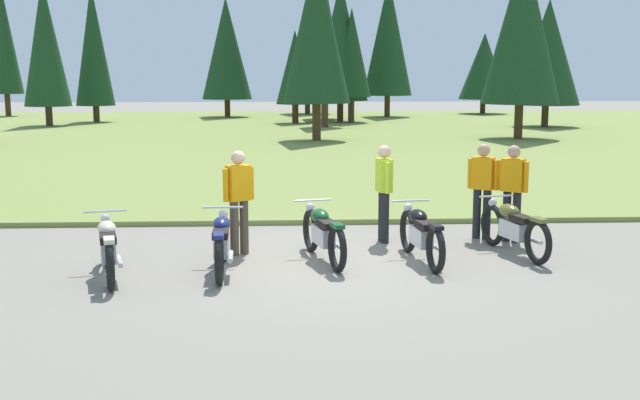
{
  "coord_description": "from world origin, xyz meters",
  "views": [
    {
      "loc": [
        -0.62,
        -11.57,
        2.87
      ],
      "look_at": [
        0.0,
        0.6,
        0.9
      ],
      "focal_mm": 44.05,
      "sensor_mm": 36.0,
      "label": 1
    }
  ],
  "objects_px": {
    "motorcycle_black": "(421,234)",
    "rider_in_hivis_vest": "(384,187)",
    "motorcycle_olive": "(514,227)",
    "rider_checking_bike": "(513,187)",
    "motorcycle_british_green": "(323,233)",
    "motorcycle_navy": "(222,243)",
    "rider_with_back_turned": "(483,185)",
    "motorcycle_cream": "(108,247)",
    "rider_near_row_end": "(239,196)"
  },
  "relations": [
    {
      "from": "motorcycle_olive",
      "to": "rider_checking_bike",
      "type": "relative_size",
      "value": 1.24
    },
    {
      "from": "rider_with_back_turned",
      "to": "rider_in_hivis_vest",
      "type": "relative_size",
      "value": 1.0
    },
    {
      "from": "motorcycle_black",
      "to": "rider_checking_bike",
      "type": "bearing_deg",
      "value": 37.15
    },
    {
      "from": "motorcycle_olive",
      "to": "rider_near_row_end",
      "type": "height_order",
      "value": "rider_near_row_end"
    },
    {
      "from": "motorcycle_olive",
      "to": "rider_in_hivis_vest",
      "type": "xyz_separation_m",
      "value": [
        -1.96,
        1.04,
        0.51
      ]
    },
    {
      "from": "motorcycle_british_green",
      "to": "motorcycle_black",
      "type": "bearing_deg",
      "value": -5.42
    },
    {
      "from": "motorcycle_olive",
      "to": "motorcycle_navy",
      "type": "bearing_deg",
      "value": -168.84
    },
    {
      "from": "motorcycle_olive",
      "to": "rider_near_row_end",
      "type": "xyz_separation_m",
      "value": [
        -4.39,
        0.21,
        0.51
      ]
    },
    {
      "from": "motorcycle_navy",
      "to": "rider_checking_bike",
      "type": "xyz_separation_m",
      "value": [
        4.83,
        1.85,
        0.51
      ]
    },
    {
      "from": "motorcycle_navy",
      "to": "motorcycle_black",
      "type": "relative_size",
      "value": 1.0
    },
    {
      "from": "motorcycle_british_green",
      "to": "rider_near_row_end",
      "type": "height_order",
      "value": "rider_near_row_end"
    },
    {
      "from": "motorcycle_black",
      "to": "motorcycle_olive",
      "type": "height_order",
      "value": "same"
    },
    {
      "from": "motorcycle_cream",
      "to": "rider_near_row_end",
      "type": "xyz_separation_m",
      "value": [
        1.78,
        1.36,
        0.51
      ]
    },
    {
      "from": "motorcycle_navy",
      "to": "rider_in_hivis_vest",
      "type": "relative_size",
      "value": 1.26
    },
    {
      "from": "motorcycle_olive",
      "to": "rider_near_row_end",
      "type": "distance_m",
      "value": 4.42
    },
    {
      "from": "motorcycle_british_green",
      "to": "rider_in_hivis_vest",
      "type": "xyz_separation_m",
      "value": [
        1.11,
        1.33,
        0.51
      ]
    },
    {
      "from": "motorcycle_cream",
      "to": "motorcycle_navy",
      "type": "relative_size",
      "value": 0.98
    },
    {
      "from": "motorcycle_cream",
      "to": "rider_near_row_end",
      "type": "height_order",
      "value": "rider_near_row_end"
    },
    {
      "from": "motorcycle_cream",
      "to": "motorcycle_british_green",
      "type": "bearing_deg",
      "value": 15.38
    },
    {
      "from": "motorcycle_british_green",
      "to": "motorcycle_black",
      "type": "xyz_separation_m",
      "value": [
        1.49,
        -0.14,
        0.0
      ]
    },
    {
      "from": "rider_checking_bike",
      "to": "rider_near_row_end",
      "type": "bearing_deg",
      "value": -171.02
    },
    {
      "from": "motorcycle_british_green",
      "to": "motorcycle_black",
      "type": "relative_size",
      "value": 0.98
    },
    {
      "from": "motorcycle_navy",
      "to": "rider_checking_bike",
      "type": "bearing_deg",
      "value": 20.93
    },
    {
      "from": "motorcycle_navy",
      "to": "motorcycle_british_green",
      "type": "distance_m",
      "value": 1.63
    },
    {
      "from": "motorcycle_cream",
      "to": "rider_in_hivis_vest",
      "type": "bearing_deg",
      "value": 27.43
    },
    {
      "from": "motorcycle_cream",
      "to": "rider_checking_bike",
      "type": "distance_m",
      "value": 6.76
    },
    {
      "from": "motorcycle_navy",
      "to": "motorcycle_olive",
      "type": "relative_size",
      "value": 1.02
    },
    {
      "from": "motorcycle_navy",
      "to": "rider_near_row_end",
      "type": "xyz_separation_m",
      "value": [
        0.2,
        1.11,
        0.51
      ]
    },
    {
      "from": "motorcycle_olive",
      "to": "rider_with_back_turned",
      "type": "bearing_deg",
      "value": 99.46
    },
    {
      "from": "motorcycle_british_green",
      "to": "rider_with_back_turned",
      "type": "distance_m",
      "value": 3.28
    },
    {
      "from": "motorcycle_cream",
      "to": "rider_with_back_turned",
      "type": "distance_m",
      "value": 6.44
    },
    {
      "from": "motorcycle_black",
      "to": "rider_in_hivis_vest",
      "type": "distance_m",
      "value": 1.61
    },
    {
      "from": "motorcycle_navy",
      "to": "rider_near_row_end",
      "type": "height_order",
      "value": "rider_near_row_end"
    },
    {
      "from": "motorcycle_black",
      "to": "motorcycle_olive",
      "type": "relative_size",
      "value": 1.02
    },
    {
      "from": "motorcycle_british_green",
      "to": "rider_in_hivis_vest",
      "type": "distance_m",
      "value": 1.81
    },
    {
      "from": "motorcycle_cream",
      "to": "motorcycle_british_green",
      "type": "distance_m",
      "value": 3.21
    },
    {
      "from": "motorcycle_olive",
      "to": "rider_checking_bike",
      "type": "distance_m",
      "value": 1.1
    },
    {
      "from": "rider_in_hivis_vest",
      "to": "motorcycle_black",
      "type": "bearing_deg",
      "value": -75.5
    },
    {
      "from": "motorcycle_navy",
      "to": "motorcycle_british_green",
      "type": "relative_size",
      "value": 1.02
    },
    {
      "from": "motorcycle_cream",
      "to": "motorcycle_navy",
      "type": "xyz_separation_m",
      "value": [
        1.58,
        0.24,
        0.0
      ]
    },
    {
      "from": "motorcycle_cream",
      "to": "motorcycle_british_green",
      "type": "xyz_separation_m",
      "value": [
        3.1,
        0.85,
        0.0
      ]
    },
    {
      "from": "motorcycle_cream",
      "to": "rider_with_back_turned",
      "type": "bearing_deg",
      "value": 21.69
    },
    {
      "from": "motorcycle_british_green",
      "to": "rider_with_back_turned",
      "type": "height_order",
      "value": "rider_with_back_turned"
    },
    {
      "from": "motorcycle_black",
      "to": "rider_near_row_end",
      "type": "height_order",
      "value": "rider_near_row_end"
    },
    {
      "from": "motorcycle_olive",
      "to": "motorcycle_cream",
      "type": "bearing_deg",
      "value": -169.48
    },
    {
      "from": "motorcycle_navy",
      "to": "rider_with_back_turned",
      "type": "xyz_separation_m",
      "value": [
        4.38,
        2.13,
        0.51
      ]
    },
    {
      "from": "rider_near_row_end",
      "to": "motorcycle_olive",
      "type": "bearing_deg",
      "value": -2.74
    },
    {
      "from": "rider_near_row_end",
      "to": "rider_checking_bike",
      "type": "xyz_separation_m",
      "value": [
        4.63,
        0.73,
        0.0
      ]
    },
    {
      "from": "motorcycle_olive",
      "to": "rider_in_hivis_vest",
      "type": "bearing_deg",
      "value": 152.04
    },
    {
      "from": "rider_checking_bike",
      "to": "rider_with_back_turned",
      "type": "bearing_deg",
      "value": 147.27
    }
  ]
}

